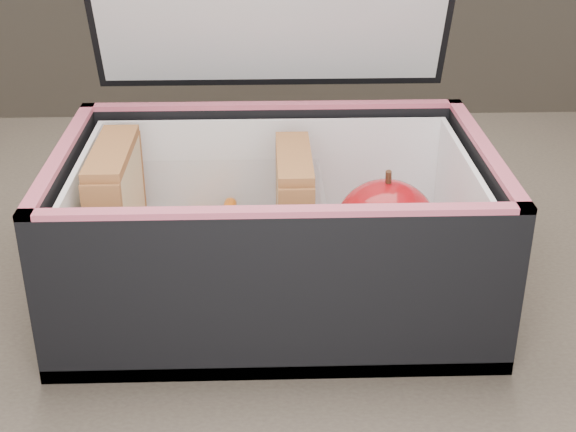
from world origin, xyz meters
name	(u,v)px	position (x,y,z in m)	size (l,w,h in m)	color
kitchen_table	(357,366)	(0.00, 0.00, 0.66)	(1.20, 0.80, 0.75)	brown
lunch_bag	(275,214)	(-0.07, -0.02, 0.82)	(0.32, 0.28, 0.31)	black
plastic_tub	(207,236)	(-0.12, -0.02, 0.80)	(0.18, 0.13, 0.07)	white
sandwich_left	(118,214)	(-0.19, -0.02, 0.82)	(0.03, 0.10, 0.11)	#DDB686
sandwich_right	(294,215)	(-0.06, -0.02, 0.82)	(0.03, 0.09, 0.10)	#DDB686
carrot_sticks	(211,251)	(-0.12, -0.01, 0.78)	(0.05, 0.14, 0.03)	#DB5000
paper_napkin	(381,269)	(0.01, -0.02, 0.77)	(0.08, 0.08, 0.01)	white
red_apple	(386,226)	(0.01, -0.02, 0.81)	(0.10, 0.10, 0.08)	maroon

